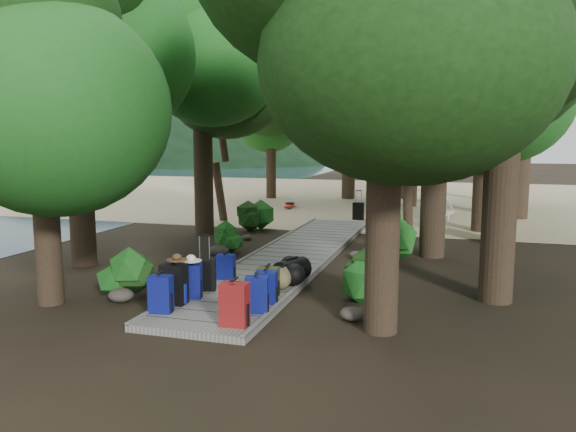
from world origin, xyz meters
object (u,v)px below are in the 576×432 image
(duffel_right_black, at_px, (292,270))
(suitcase_on_boardwalk, at_px, (205,274))
(backpack_right_b, at_px, (257,293))
(backpack_right_c, at_px, (266,285))
(backpack_left_a, at_px, (161,292))
(backpack_left_b, at_px, (174,282))
(kayak, at_px, (290,204))
(backpack_right_a, at_px, (234,302))
(backpack_right_d, at_px, (268,280))
(backpack_left_d, at_px, (226,265))
(sun_lounger, at_px, (441,209))
(backpack_left_c, at_px, (191,279))
(duffel_right_khaki, at_px, (284,276))
(lone_suitcase_on_sand, at_px, (358,211))

(duffel_right_black, height_order, suitcase_on_boardwalk, suitcase_on_boardwalk)
(backpack_right_b, height_order, backpack_right_c, backpack_right_b)
(backpack_left_a, distance_m, backpack_left_b, 0.51)
(kayak, bearing_deg, backpack_left_b, -81.74)
(backpack_right_a, distance_m, backpack_right_d, 1.75)
(backpack_left_d, height_order, suitcase_on_boardwalk, suitcase_on_boardwalk)
(backpack_right_c, height_order, kayak, backpack_right_c)
(backpack_left_a, xyz_separation_m, suitcase_on_boardwalk, (0.12, 1.46, -0.03))
(backpack_right_b, xyz_separation_m, suitcase_on_boardwalk, (-1.40, 0.99, -0.02))
(backpack_right_a, bearing_deg, backpack_left_a, 166.73)
(backpack_left_a, xyz_separation_m, sun_lounger, (4.14, 13.52, -0.12))
(backpack_left_c, xyz_separation_m, backpack_right_d, (1.29, 0.55, -0.06))
(backpack_right_c, bearing_deg, backpack_right_a, -101.01)
(duffel_right_khaki, bearing_deg, backpack_right_a, -87.74)
(backpack_left_b, relative_size, suitcase_on_boardwalk, 1.26)
(backpack_right_c, xyz_separation_m, sun_lounger, (2.64, 12.50, -0.09))
(duffel_right_khaki, bearing_deg, backpack_left_d, 174.33)
(duffel_right_black, relative_size, sun_lounger, 0.36)
(backpack_right_c, relative_size, lone_suitcase_on_sand, 1.00)
(duffel_right_black, height_order, sun_lounger, sun_lounger)
(duffel_right_black, bearing_deg, backpack_right_d, -73.88)
(duffel_right_khaki, distance_m, sun_lounger, 11.63)
(suitcase_on_boardwalk, xyz_separation_m, kayak, (-2.30, 13.39, -0.26))
(duffel_right_khaki, xyz_separation_m, suitcase_on_boardwalk, (-1.35, -0.74, 0.12))
(backpack_left_b, distance_m, sun_lounger, 13.67)
(backpack_right_c, bearing_deg, backpack_right_d, 97.13)
(backpack_right_d, height_order, sun_lounger, backpack_right_d)
(backpack_right_a, distance_m, backpack_right_b, 0.74)
(backpack_left_d, distance_m, backpack_right_a, 2.97)
(backpack_right_d, bearing_deg, backpack_right_c, -81.19)
(duffel_right_khaki, distance_m, lone_suitcase_on_sand, 10.08)
(lone_suitcase_on_sand, bearing_deg, duffel_right_black, -85.73)
(sun_lounger, bearing_deg, backpack_left_c, -93.62)
(backpack_right_b, xyz_separation_m, backpack_right_c, (-0.02, 0.56, -0.02))
(backpack_left_b, bearing_deg, duffel_right_black, 53.33)
(backpack_right_c, bearing_deg, kayak, 97.38)
(backpack_left_d, distance_m, kayak, 12.65)
(backpack_right_a, bearing_deg, backpack_left_b, 149.37)
(duffel_right_khaki, bearing_deg, sun_lounger, 80.16)
(suitcase_on_boardwalk, bearing_deg, backpack_right_a, -69.91)
(duffel_right_black, bearing_deg, sun_lounger, 99.48)
(backpack_left_a, height_order, backpack_left_c, backpack_left_a)
(backpack_right_d, bearing_deg, backpack_left_b, -150.95)
(backpack_right_b, xyz_separation_m, duffel_right_black, (-0.01, 2.12, -0.11))
(backpack_left_c, height_order, backpack_right_d, backpack_left_c)
(backpack_left_c, xyz_separation_m, lone_suitcase_on_sand, (1.13, 11.34, -0.13))
(backpack_left_b, bearing_deg, suitcase_on_boardwalk, 81.10)
(backpack_right_b, bearing_deg, backpack_left_c, 147.06)
(backpack_right_a, distance_m, kayak, 15.54)
(backpack_left_c, relative_size, sun_lounger, 0.34)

